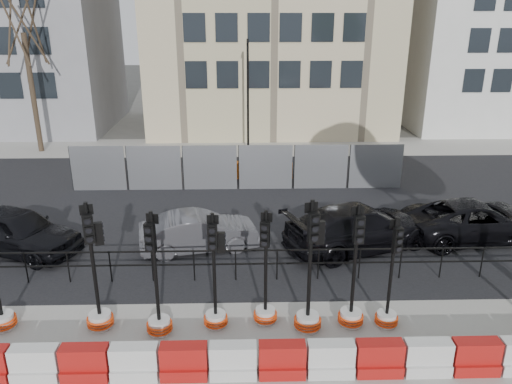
{
  "coord_description": "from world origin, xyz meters",
  "views": [
    {
      "loc": [
        0.27,
        -11.58,
        7.5
      ],
      "look_at": [
        0.63,
        3.0,
        2.1
      ],
      "focal_mm": 35.0,
      "sensor_mm": 36.0,
      "label": 1
    }
  ],
  "objects_px": {
    "traffic_signal_h": "(388,305)",
    "car_c": "(360,227)",
    "traffic_signal_d": "(216,301)",
    "car_a": "(17,231)"
  },
  "relations": [
    {
      "from": "car_a",
      "to": "traffic_signal_h",
      "type": "bearing_deg",
      "value": -89.18
    },
    {
      "from": "traffic_signal_d",
      "to": "traffic_signal_h",
      "type": "relative_size",
      "value": 1.04
    },
    {
      "from": "traffic_signal_h",
      "to": "car_a",
      "type": "xyz_separation_m",
      "value": [
        -10.89,
        4.34,
        0.13
      ]
    },
    {
      "from": "traffic_signal_d",
      "to": "traffic_signal_h",
      "type": "distance_m",
      "value": 4.26
    },
    {
      "from": "traffic_signal_h",
      "to": "car_a",
      "type": "height_order",
      "value": "traffic_signal_h"
    },
    {
      "from": "traffic_signal_d",
      "to": "car_a",
      "type": "bearing_deg",
      "value": 149.5
    },
    {
      "from": "traffic_signal_h",
      "to": "car_c",
      "type": "bearing_deg",
      "value": 68.39
    },
    {
      "from": "traffic_signal_h",
      "to": "car_c",
      "type": "height_order",
      "value": "traffic_signal_h"
    },
    {
      "from": "traffic_signal_d",
      "to": "car_c",
      "type": "bearing_deg",
      "value": 45.65
    },
    {
      "from": "car_a",
      "to": "car_c",
      "type": "height_order",
      "value": "car_c"
    }
  ]
}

